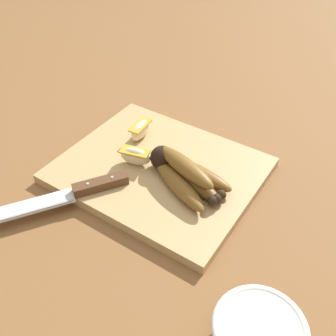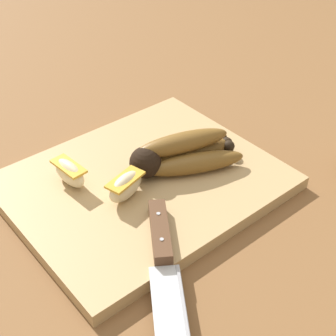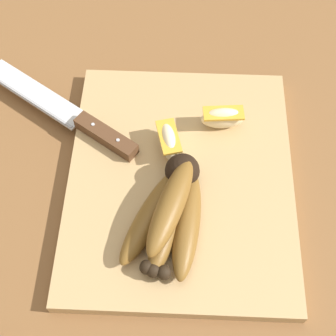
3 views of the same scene
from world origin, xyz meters
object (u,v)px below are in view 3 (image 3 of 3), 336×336
at_px(chefs_knife, 80,121).
at_px(apple_wedge_near, 223,118).
at_px(banana_bunch, 171,211).
at_px(apple_wedge_middle, 169,141).

height_order(chefs_knife, apple_wedge_near, apple_wedge_near).
relative_size(banana_bunch, apple_wedge_middle, 2.54).
distance_m(chefs_knife, apple_wedge_near, 0.20).
bearing_deg(chefs_knife, banana_bunch, 43.07).
xyz_separation_m(banana_bunch, apple_wedge_near, (-0.15, 0.07, -0.00)).
height_order(banana_bunch, chefs_knife, banana_bunch).
relative_size(chefs_knife, apple_wedge_middle, 3.81).
xyz_separation_m(chefs_knife, apple_wedge_middle, (0.04, 0.13, 0.01)).
relative_size(apple_wedge_near, apple_wedge_middle, 0.97).
height_order(banana_bunch, apple_wedge_near, banana_bunch).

